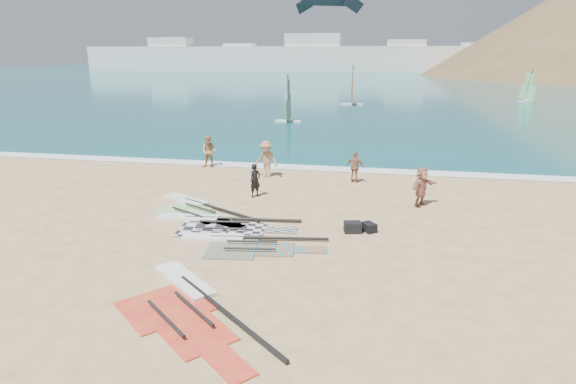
% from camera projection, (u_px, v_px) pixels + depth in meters
% --- Properties ---
extents(ground, '(300.00, 300.00, 0.00)m').
position_uv_depth(ground, '(275.00, 255.00, 15.90)').
color(ground, tan).
rests_on(ground, ground).
extents(sea, '(300.00, 240.00, 0.06)m').
position_uv_depth(sea, '(372.00, 74.00, 140.28)').
color(sea, '#0D5B5B').
rests_on(sea, ground).
extents(surf_line, '(300.00, 1.20, 0.04)m').
position_uv_depth(surf_line, '(321.00, 169.00, 27.49)').
color(surf_line, white).
rests_on(surf_line, ground).
extents(far_town, '(160.00, 8.00, 12.00)m').
position_uv_depth(far_town, '(326.00, 57.00, 158.83)').
color(far_town, white).
rests_on(far_town, ground).
extents(rig_grey, '(5.79, 2.39, 0.20)m').
position_uv_depth(rig_grey, '(213.00, 223.00, 18.67)').
color(rig_grey, black).
rests_on(rig_grey, ground).
extents(rig_green, '(5.11, 4.00, 0.20)m').
position_uv_depth(rig_green, '(195.00, 208.00, 20.53)').
color(rig_green, '#4DC41B').
rests_on(rig_green, ground).
extents(rig_orange, '(5.28, 2.33, 0.20)m').
position_uv_depth(rig_orange, '(240.00, 243.00, 16.73)').
color(rig_orange, orange).
rests_on(rig_orange, ground).
extents(rig_red, '(5.10, 5.29, 0.20)m').
position_uv_depth(rig_red, '(188.00, 303.00, 12.75)').
color(rig_red, red).
rests_on(rig_red, ground).
extents(gear_bag_near, '(0.71, 0.58, 0.40)m').
position_uv_depth(gear_bag_near, '(353.00, 227.00, 17.83)').
color(gear_bag_near, black).
rests_on(gear_bag_near, ground).
extents(gear_bag_far, '(0.64, 0.68, 0.33)m').
position_uv_depth(gear_bag_far, '(369.00, 227.00, 17.92)').
color(gear_bag_far, black).
rests_on(gear_bag_far, ground).
extents(person_wetsuit, '(0.64, 0.67, 1.55)m').
position_uv_depth(person_wetsuit, '(255.00, 181.00, 22.05)').
color(person_wetsuit, black).
rests_on(person_wetsuit, ground).
extents(beachgoer_left, '(0.92, 0.73, 1.85)m').
position_uv_depth(beachgoer_left, '(209.00, 152.00, 27.63)').
color(beachgoer_left, tan).
rests_on(beachgoer_left, ground).
extents(beachgoer_mid, '(1.39, 0.97, 1.97)m').
position_uv_depth(beachgoer_mid, '(266.00, 159.00, 25.46)').
color(beachgoer_mid, '#A27A53').
rests_on(beachgoer_mid, ground).
extents(beachgoer_back, '(1.03, 0.68, 1.63)m').
position_uv_depth(beachgoer_back, '(355.00, 167.00, 24.45)').
color(beachgoer_back, '#9D6A4B').
rests_on(beachgoer_back, ground).
extents(beachgoer_right, '(1.41, 1.58, 1.74)m').
position_uv_depth(beachgoer_right, '(422.00, 187.00, 20.68)').
color(beachgoer_right, '#B87564').
rests_on(beachgoer_right, ground).
extents(windsurfer_left, '(2.45, 2.99, 4.45)m').
position_uv_depth(windsurfer_left, '(288.00, 108.00, 45.37)').
color(windsurfer_left, white).
rests_on(windsurfer_left, ground).
extents(windsurfer_centre, '(2.75, 3.29, 4.91)m').
position_uv_depth(windsurfer_centre, '(352.00, 94.00, 60.00)').
color(windsurfer_centre, white).
rests_on(windsurfer_centre, ground).
extents(windsurfer_right, '(2.32, 2.44, 4.24)m').
position_uv_depth(windsurfer_right, '(528.00, 92.00, 63.50)').
color(windsurfer_right, white).
rests_on(windsurfer_right, ground).
extents(kitesurf_kite, '(7.29, 3.87, 2.55)m').
position_uv_depth(kitesurf_kite, '(329.00, 0.00, 55.53)').
color(kitesurf_kite, '#232227').
rests_on(kitesurf_kite, ground).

